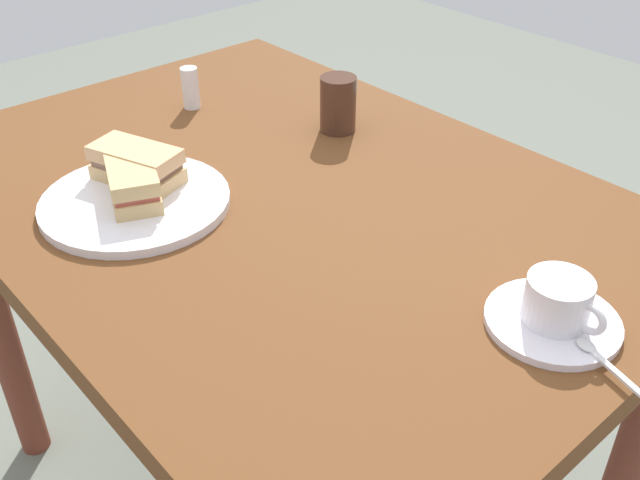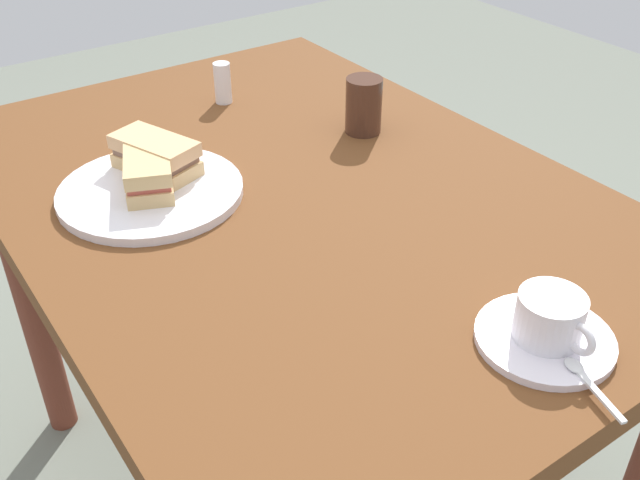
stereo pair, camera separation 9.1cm
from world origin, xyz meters
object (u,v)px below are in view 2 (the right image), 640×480
(coffee_cup, at_px, (551,316))
(salt_shaker, at_px, (223,83))
(sandwich_plate, at_px, (151,191))
(coffee_saucer, at_px, (544,339))
(dining_table, at_px, (292,246))
(spoon, at_px, (584,378))
(drinking_glass, at_px, (364,105))
(sandwich_back, at_px, (156,155))
(sandwich_front, at_px, (149,174))

(coffee_cup, height_order, salt_shaker, salt_shaker)
(sandwich_plate, xyz_separation_m, salt_shaker, (-0.25, 0.26, 0.03))
(coffee_saucer, bearing_deg, dining_table, -174.22)
(spoon, distance_m, drinking_glass, 0.66)
(sandwich_back, bearing_deg, spoon, 14.85)
(sandwich_front, bearing_deg, sandwich_back, 145.39)
(dining_table, bearing_deg, drinking_glass, 114.27)
(sandwich_plate, bearing_deg, coffee_cup, 22.27)
(sandwich_front, bearing_deg, sandwich_plate, 166.25)
(sandwich_front, height_order, coffee_cup, sandwich_front)
(coffee_cup, xyz_separation_m, spoon, (0.07, -0.02, -0.03))
(dining_table, height_order, coffee_saucer, coffee_saucer)
(drinking_glass, bearing_deg, sandwich_back, -97.70)
(sandwich_front, bearing_deg, salt_shaker, 133.90)
(drinking_glass, bearing_deg, sandwich_front, -90.20)
(coffee_saucer, xyz_separation_m, salt_shaker, (-0.82, 0.03, 0.03))
(spoon, height_order, drinking_glass, drinking_glass)
(dining_table, xyz_separation_m, sandwich_back, (-0.15, -0.15, 0.15))
(dining_table, height_order, sandwich_back, sandwich_back)
(salt_shaker, bearing_deg, dining_table, -12.12)
(sandwich_front, height_order, drinking_glass, drinking_glass)
(sandwich_front, distance_m, sandwich_back, 0.06)
(dining_table, relative_size, salt_shaker, 15.00)
(spoon, xyz_separation_m, salt_shaker, (-0.89, 0.05, 0.03))
(coffee_saucer, bearing_deg, sandwich_front, -157.32)
(sandwich_plate, height_order, sandwich_back, sandwich_back)
(sandwich_back, relative_size, spoon, 1.57)
(sandwich_front, height_order, spoon, sandwich_front)
(dining_table, relative_size, drinking_glass, 11.84)
(sandwich_plate, height_order, coffee_cup, coffee_cup)
(sandwich_plate, bearing_deg, drinking_glass, 88.94)
(sandwich_front, xyz_separation_m, spoon, (0.63, 0.21, -0.03))
(sandwich_back, relative_size, drinking_glass, 1.55)
(dining_table, height_order, drinking_glass, drinking_glass)
(spoon, xyz_separation_m, drinking_glass, (-0.63, 0.19, 0.04))
(sandwich_plate, height_order, sandwich_front, sandwich_front)
(sandwich_back, bearing_deg, coffee_saucer, 18.24)
(sandwich_back, xyz_separation_m, salt_shaker, (-0.21, 0.23, -0.00))
(salt_shaker, bearing_deg, sandwich_back, -48.29)
(sandwich_plate, distance_m, salt_shaker, 0.36)
(coffee_saucer, height_order, salt_shaker, salt_shaker)
(coffee_cup, relative_size, drinking_glass, 1.05)
(dining_table, xyz_separation_m, coffee_saucer, (0.46, 0.05, 0.11))
(salt_shaker, bearing_deg, sandwich_front, -46.10)
(sandwich_plate, relative_size, sandwich_front, 2.13)
(salt_shaker, bearing_deg, coffee_cup, -2.03)
(coffee_cup, height_order, spoon, coffee_cup)
(spoon, bearing_deg, salt_shaker, 176.81)
(dining_table, xyz_separation_m, spoon, (0.53, 0.03, 0.12))
(sandwich_front, bearing_deg, coffee_cup, 22.61)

